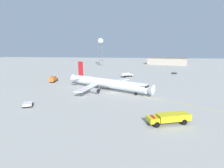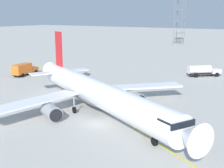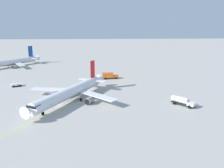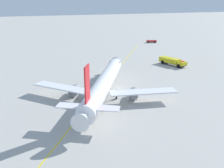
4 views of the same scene
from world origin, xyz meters
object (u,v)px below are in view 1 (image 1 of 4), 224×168
Objects in this scene: baggage_truck_truck at (174,73)px; radar_tower at (101,42)px; airliner_main at (106,83)px; fire_tender_truck at (169,118)px; catering_truck_truck at (53,79)px; fuel_tanker_truck at (127,75)px; pushback_tug_truck at (28,104)px.

baggage_truck_truck is 93.31m from radar_tower.
fire_tender_truck is (33.03, 21.98, -1.58)m from airliner_main.
catering_truck_truck reaches higher than fire_tender_truck.
radar_tower is (-101.00, 5.77, 24.34)m from catering_truck_truck.
airliner_main is at bearing -122.44° from catering_truck_truck.
catering_truck_truck is (23.53, -39.97, 0.10)m from fuel_tanker_truck.
pushback_tug_truck is 43.17m from catering_truck_truck.
radar_tower reaches higher than airliner_main.
baggage_truck_truck is 0.73× the size of pushback_tug_truck.
fire_tender_truck reaches higher than baggage_truck_truck.
airliner_main is at bearing -76.65° from fire_tender_truck.
radar_tower is at bearing 131.09° from airliner_main.
fire_tender_truck is 2.27× the size of pushback_tug_truck.
fuel_tanker_truck reaches higher than baggage_truck_truck.
fire_tender_truck is 1.34× the size of catering_truck_truck.
radar_tower reaches higher than fire_tender_truck.
baggage_truck_truck is (-58.03, 40.88, -2.41)m from airliner_main.
catering_truck_truck is at bearing -176.61° from airliner_main.
airliner_main is 121.51m from radar_tower.
airliner_main reaches higher than catering_truck_truck.
airliner_main is 39.21m from fuel_tanker_truck.
baggage_truck_truck is 0.45× the size of fuel_tanker_truck.
airliner_main is 39.71m from fire_tender_truck.
baggage_truck_truck is 85.82m from catering_truck_truck.
catering_truck_truck is at bearing -11.39° from pushback_tug_truck.
airliner_main is 4.92× the size of catering_truck_truck.
catering_truck_truck is (42.94, -74.30, 0.95)m from baggage_truck_truck.
fire_tender_truck is at bearing 76.72° from baggage_truck_truck.
fire_tender_truck is 43.67m from pushback_tug_truck.
baggage_truck_truck is at bearing -122.01° from fire_tender_truck.
catering_truck_truck reaches higher than baggage_truck_truck.
fire_tender_truck is 73.30m from fuel_tanker_truck.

